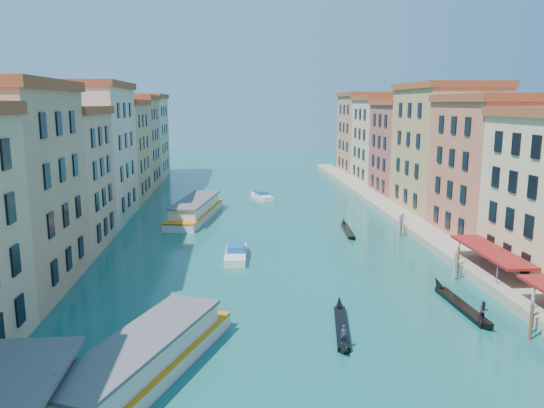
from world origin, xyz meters
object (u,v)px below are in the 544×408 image
Objects in this scene: vaporetto_near at (142,361)px; gondola_right at (463,305)px; gondola_fore at (342,326)px; vaporetto_far at (196,209)px.

gondola_right is at bearing 44.02° from vaporetto_near.
gondola_fore is 0.90× the size of gondola_right.
gondola_fore is at bearing -61.17° from vaporetto_far.
vaporetto_near is at bearing -161.47° from gondola_right.
gondola_fore is 12.00m from gondola_right.
gondola_right is at bearing 25.73° from gondola_fore.
vaporetto_near is at bearing -146.66° from gondola_fore.
gondola_fore is (14.30, -43.50, -1.00)m from vaporetto_far.
gondola_right is (26.14, 9.99, -0.84)m from vaporetto_near.
gondola_right is at bearing -46.59° from vaporetto_far.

